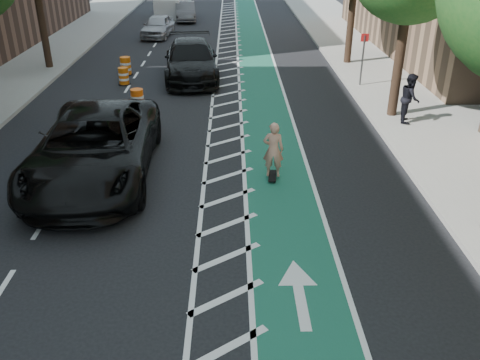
{
  "coord_description": "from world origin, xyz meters",
  "views": [
    {
      "loc": [
        1.63,
        -10.96,
        6.8
      ],
      "look_at": [
        1.83,
        0.35,
        1.1
      ],
      "focal_mm": 38.0,
      "sensor_mm": 36.0,
      "label": 1
    }
  ],
  "objects_px": {
    "suv_far": "(191,60)",
    "suv_near": "(95,146)",
    "skateboarder": "(273,150)",
    "barrel_a": "(138,100)"
  },
  "relations": [
    {
      "from": "suv_far",
      "to": "barrel_a",
      "type": "relative_size",
      "value": 7.03
    },
    {
      "from": "skateboarder",
      "to": "barrel_a",
      "type": "height_order",
      "value": "skateboarder"
    },
    {
      "from": "skateboarder",
      "to": "suv_far",
      "type": "xyz_separation_m",
      "value": [
        -3.17,
        11.19,
        -0.05
      ]
    },
    {
      "from": "suv_far",
      "to": "suv_near",
      "type": "bearing_deg",
      "value": -105.58
    },
    {
      "from": "skateboarder",
      "to": "barrel_a",
      "type": "distance_m",
      "value": 8.14
    },
    {
      "from": "suv_far",
      "to": "barrel_a",
      "type": "xyz_separation_m",
      "value": [
        -1.87,
        -4.81,
        -0.48
      ]
    },
    {
      "from": "suv_near",
      "to": "suv_far",
      "type": "height_order",
      "value": "suv_near"
    },
    {
      "from": "suv_near",
      "to": "suv_far",
      "type": "distance_m",
      "value": 11.17
    },
    {
      "from": "suv_near",
      "to": "barrel_a",
      "type": "height_order",
      "value": "suv_near"
    },
    {
      "from": "skateboarder",
      "to": "suv_far",
      "type": "distance_m",
      "value": 11.63
    }
  ]
}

